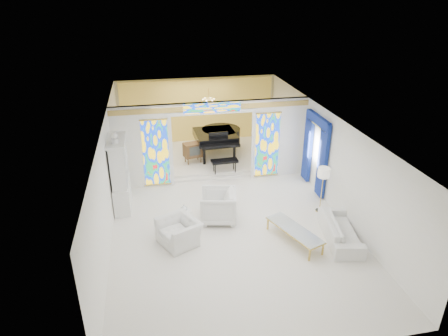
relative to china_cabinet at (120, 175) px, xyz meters
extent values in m
plane|color=white|center=(3.22, -0.60, -1.17)|extent=(12.00, 12.00, 0.00)
cube|color=white|center=(3.22, -0.60, 1.83)|extent=(7.00, 12.00, 0.02)
cube|color=white|center=(3.22, 5.40, 0.33)|extent=(7.00, 0.02, 3.00)
cube|color=white|center=(3.22, -6.60, 0.33)|extent=(7.00, 0.02, 3.00)
cube|color=white|center=(-0.28, -0.60, 0.33)|extent=(0.02, 12.00, 3.00)
cube|color=white|center=(6.72, -0.60, 0.33)|extent=(0.02, 12.00, 3.00)
cube|color=white|center=(0.72, 1.40, 0.33)|extent=(2.00, 0.18, 3.00)
cube|color=white|center=(5.72, 1.40, 0.33)|extent=(2.00, 0.18, 3.00)
cube|color=white|center=(3.22, 1.40, 1.63)|extent=(3.00, 0.18, 0.40)
cube|color=white|center=(1.72, 1.30, 0.13)|extent=(0.12, 0.06, 2.60)
cube|color=white|center=(4.72, 1.30, 0.13)|extent=(0.12, 0.06, 2.60)
cube|color=white|center=(3.22, 1.30, 1.48)|extent=(3.24, 0.06, 0.12)
cube|color=gold|center=(3.22, 1.30, 1.65)|extent=(7.00, 0.05, 0.18)
cube|color=gold|center=(1.19, 1.29, 0.13)|extent=(0.90, 0.04, 2.40)
cube|color=gold|center=(5.25, 1.29, 0.13)|extent=(0.90, 0.04, 2.40)
cube|color=gold|center=(3.22, 1.29, 1.65)|extent=(2.00, 0.04, 0.34)
cube|color=white|center=(3.22, 3.50, -1.08)|extent=(6.80, 3.80, 0.18)
cube|color=#FBDC57|center=(3.22, 5.28, 0.33)|extent=(6.70, 0.10, 2.90)
cylinder|color=gold|center=(3.42, 3.40, 1.38)|extent=(0.48, 0.48, 0.30)
cube|color=navy|center=(6.62, -0.55, 0.18)|extent=(0.12, 0.55, 2.60)
cube|color=navy|center=(6.62, 0.75, 0.18)|extent=(0.12, 0.55, 2.60)
cube|color=navy|center=(6.62, 0.10, 1.38)|extent=(0.14, 1.70, 0.30)
cube|color=#E3D150|center=(6.62, 0.10, 1.21)|extent=(0.12, 1.50, 0.06)
cube|color=white|center=(0.00, 0.00, -0.72)|extent=(0.50, 1.40, 0.90)
cube|color=white|center=(0.00, 0.00, 0.43)|extent=(0.44, 1.30, 1.40)
cube|color=silver|center=(0.23, 0.00, 0.43)|extent=(0.01, 1.20, 1.30)
cube|color=white|center=(0.00, 0.00, 1.17)|extent=(0.56, 1.46, 0.08)
cylinder|color=white|center=(0.00, -0.35, 1.29)|extent=(0.22, 0.22, 0.16)
sphere|color=white|center=(0.00, -0.35, 1.45)|extent=(0.20, 0.20, 0.20)
imported|color=white|center=(1.62, -2.35, -0.81)|extent=(1.37, 1.43, 0.72)
imported|color=white|center=(2.92, -1.38, -0.67)|extent=(1.28, 1.26, 0.99)
imported|color=silver|center=(6.17, -3.07, -0.86)|extent=(1.23, 2.27, 0.63)
cylinder|color=white|center=(1.85, -1.54, -0.66)|extent=(0.52, 0.52, 0.03)
cylinder|color=white|center=(1.85, -1.54, -0.91)|extent=(0.09, 0.09, 0.49)
cylinder|color=white|center=(1.85, -1.54, -1.16)|extent=(0.35, 0.35, 0.03)
imported|color=silver|center=(1.85, -1.54, -0.54)|extent=(0.25, 0.25, 0.21)
cube|color=silver|center=(4.82, -2.94, -0.77)|extent=(1.20, 1.94, 0.04)
cube|color=gold|center=(4.82, -2.94, -0.79)|extent=(1.23, 1.98, 0.03)
cube|color=gold|center=(4.92, -3.86, -0.98)|extent=(0.05, 0.05, 0.38)
cube|color=gold|center=(5.37, -3.68, -0.98)|extent=(0.05, 0.05, 0.38)
cube|color=gold|center=(4.27, -2.20, -0.98)|extent=(0.05, 0.05, 0.38)
cube|color=gold|center=(4.72, -2.02, -0.98)|extent=(0.05, 0.05, 0.38)
cylinder|color=gold|center=(6.23, -1.49, -1.16)|extent=(0.28, 0.28, 0.03)
cylinder|color=gold|center=(6.23, -1.49, -0.47)|extent=(0.03, 0.03, 1.40)
cylinder|color=silver|center=(6.23, -1.49, 0.21)|extent=(0.39, 0.39, 0.30)
cube|color=black|center=(3.66, 3.32, -0.14)|extent=(1.68, 1.79, 0.31)
cylinder|color=black|center=(3.98, 3.72, -0.14)|extent=(1.66, 1.66, 0.31)
cube|color=black|center=(3.69, 2.32, -0.19)|extent=(1.52, 0.39, 0.11)
cube|color=silver|center=(3.70, 2.23, -0.16)|extent=(1.40, 0.16, 0.03)
cube|color=black|center=(3.68, 2.71, 0.10)|extent=(0.78, 0.06, 0.28)
cube|color=black|center=(3.72, 1.65, -0.54)|extent=(1.02, 0.43, 0.09)
cylinder|color=black|center=(3.07, 2.52, -0.64)|extent=(0.12, 0.12, 0.69)
cylinder|color=black|center=(4.30, 2.56, -0.64)|extent=(0.12, 0.12, 0.69)
cylinder|color=black|center=(3.74, 3.99, -0.64)|extent=(0.12, 0.12, 0.69)
cube|color=#52381D|center=(2.65, 2.79, -0.46)|extent=(0.79, 0.63, 0.56)
cube|color=#363B39|center=(2.71, 2.56, -0.43)|extent=(0.44, 0.14, 0.36)
cone|color=#52381D|center=(2.44, 2.56, -0.87)|extent=(0.05, 0.05, 0.25)
cone|color=#52381D|center=(2.96, 2.69, -0.87)|extent=(0.05, 0.05, 0.25)
cone|color=#52381D|center=(2.35, 2.88, -0.87)|extent=(0.05, 0.05, 0.25)
cone|color=#52381D|center=(2.87, 3.02, -0.87)|extent=(0.05, 0.05, 0.25)
camera|label=1|loc=(1.05, -11.85, 5.51)|focal=32.00mm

